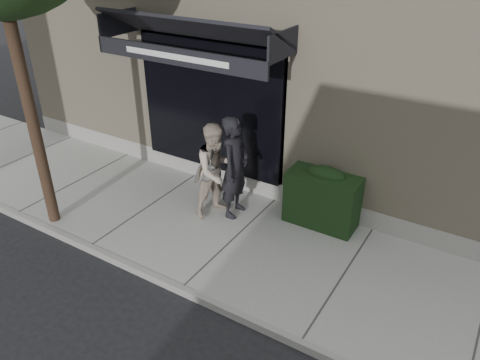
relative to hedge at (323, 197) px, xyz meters
The scene contains 7 objects.
ground 1.79m from the hedge, 131.35° to the right, with size 80.00×80.00×0.00m, color black.
sidewalk 1.77m from the hedge, 131.35° to the right, with size 20.00×3.00×0.12m, color gray.
curb 3.07m from the hedge, 111.45° to the right, with size 20.00×0.10×0.14m, color gray.
building_facade 4.39m from the hedge, 106.65° to the left, with size 14.30×8.04×5.64m.
hedge is the anchor object (origin of this frame).
pedestrian_front 1.69m from the hedge, 159.14° to the right, with size 0.76×0.90×1.95m.
pedestrian_back 2.01m from the hedge, 157.77° to the right, with size 0.97×1.08×1.82m.
Camera 1 is at (3.62, -5.73, 5.01)m, focal length 35.00 mm.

